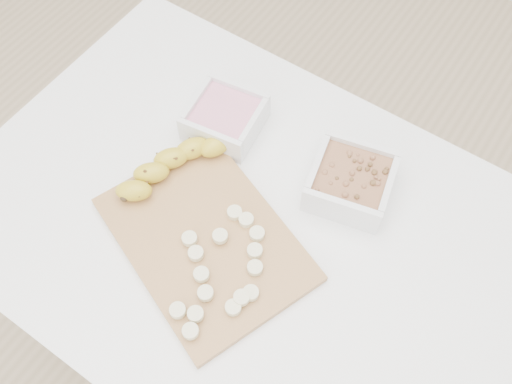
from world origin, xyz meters
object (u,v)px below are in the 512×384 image
Objects in this scene: table at (247,245)px; bowl_granola at (351,181)px; cutting_board at (205,239)px; banana at (171,166)px; bowl_yogurt at (225,117)px.

table is 0.23m from bowl_granola.
table is 2.88× the size of cutting_board.
banana reaches higher than cutting_board.
banana is (-0.13, 0.07, 0.03)m from cutting_board.
bowl_granola is 0.27m from cutting_board.
table is at bearing -126.72° from bowl_granola.
cutting_board is 0.15m from banana.
bowl_yogurt is 0.67× the size of banana.
bowl_granola is 0.47× the size of cutting_board.
banana reaches higher than table.
bowl_granola is 0.76× the size of banana.
banana is at bearing -151.30° from bowl_granola.
cutting_board is (-0.15, -0.22, -0.03)m from bowl_granola.
bowl_yogurt is at bearing -177.98° from bowl_granola.
bowl_granola is 0.31m from banana.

